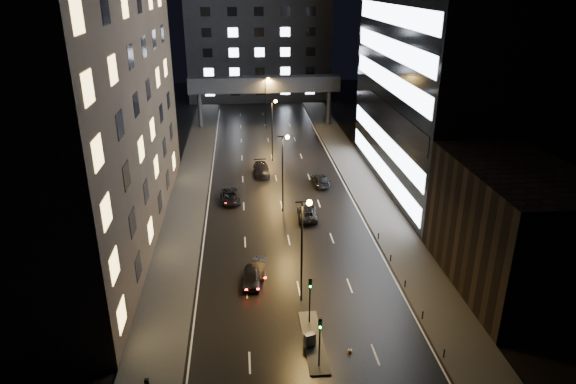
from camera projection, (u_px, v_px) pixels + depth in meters
name	position (u px, v px, depth m)	size (l,w,h in m)	color
ground	(276.00, 178.00, 77.17)	(160.00, 160.00, 0.00)	black
sidewalk_left	(189.00, 193.00, 71.45)	(5.00, 110.00, 0.15)	#383533
sidewalk_right	(365.00, 187.00, 73.64)	(5.00, 110.00, 0.15)	#383533
building_left	(68.00, 60.00, 52.83)	(15.00, 48.00, 40.00)	#2D2319
building_right_low	(512.00, 229.00, 48.11)	(10.00, 18.00, 12.00)	black
building_right_glass	(467.00, 22.00, 67.07)	(20.00, 36.00, 45.00)	black
building_far	(258.00, 46.00, 125.73)	(34.00, 14.00, 25.00)	#333335
skybridge	(265.00, 85.00, 101.57)	(30.00, 3.00, 10.00)	#333335
median_island	(313.00, 341.00, 42.22)	(1.60, 8.00, 0.15)	#383533
traffic_signal_near	(310.00, 293.00, 43.36)	(0.28, 0.34, 4.40)	black
traffic_signal_far	(320.00, 334.00, 38.30)	(0.28, 0.34, 4.40)	black
bollard_row	(413.00, 299.00, 47.08)	(0.12, 25.12, 0.90)	black
streetlight_near	(304.00, 238.00, 45.27)	(1.45, 0.50, 10.15)	black
streetlight_mid_a	(284.00, 164.00, 63.66)	(1.45, 0.50, 10.15)	black
streetlight_mid_b	(273.00, 122.00, 82.06)	(1.45, 0.50, 10.15)	black
streetlight_far	(266.00, 96.00, 100.45)	(1.45, 0.50, 10.15)	black
car_away_a	(252.00, 277.00, 50.05)	(1.74, 4.32, 1.47)	black
car_away_b	(259.00, 268.00, 51.92)	(1.35, 3.88, 1.28)	black
car_away_c	(230.00, 197.00, 68.75)	(2.39, 5.19, 1.44)	black
car_away_d	(261.00, 169.00, 78.40)	(2.29, 5.62, 1.63)	black
car_toward_a	(307.00, 213.00, 63.87)	(2.31, 5.00, 1.39)	black
car_toward_b	(320.00, 180.00, 74.36)	(2.10, 5.17, 1.50)	black
utility_cabinet	(310.00, 340.00, 41.39)	(0.86, 0.51, 1.13)	#4A4B4D
cone_a	(350.00, 350.00, 40.93)	(0.36, 0.36, 0.45)	#FF590D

